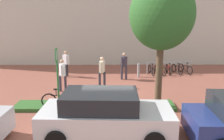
{
  "coord_description": "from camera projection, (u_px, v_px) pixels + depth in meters",
  "views": [
    {
      "loc": [
        0.1,
        -11.6,
        3.88
      ],
      "look_at": [
        0.22,
        1.02,
        1.02
      ],
      "focal_mm": 37.19,
      "sensor_mm": 36.0,
      "label": 1
    }
  ],
  "objects": [
    {
      "name": "person_shirt_blue",
      "position": [
        62.0,
        73.0,
        12.43
      ],
      "size": [
        0.39,
        0.55,
        1.72
      ],
      "color": "#383342",
      "rests_on": "ground"
    },
    {
      "name": "bollard_steel",
      "position": [
        138.0,
        70.0,
        15.43
      ],
      "size": [
        0.16,
        0.16,
        0.9
      ],
      "primitive_type": "cylinder",
      "color": "#ADADB2",
      "rests_on": "ground"
    },
    {
      "name": "planter_strip",
      "position": [
        95.0,
        106.0,
        10.24
      ],
      "size": [
        7.0,
        1.1,
        0.16
      ],
      "primitive_type": "cube",
      "color": "#336028",
      "rests_on": "ground"
    },
    {
      "name": "building_facade",
      "position": [
        109.0,
        4.0,
        19.0
      ],
      "size": [
        28.0,
        1.2,
        10.0
      ],
      "primitive_type": "cube",
      "color": "beige",
      "rests_on": "ground"
    },
    {
      "name": "ground_plane",
      "position": [
        108.0,
        93.0,
        12.17
      ],
      "size": [
        60.0,
        60.0,
        0.0
      ],
      "primitive_type": "plane",
      "color": "brown"
    },
    {
      "name": "car_white_hatch",
      "position": [
        105.0,
        115.0,
        7.62
      ],
      "size": [
        4.37,
        2.16,
        1.54
      ],
      "color": "silver",
      "rests_on": "ground"
    },
    {
      "name": "bike_at_sign",
      "position": [
        61.0,
        99.0,
        10.24
      ],
      "size": [
        1.67,
        0.43,
        0.86
      ],
      "color": "black",
      "rests_on": "ground"
    },
    {
      "name": "person_suited_navy",
      "position": [
        124.0,
        64.0,
        14.74
      ],
      "size": [
        0.42,
        0.52,
        1.72
      ],
      "color": "#383342",
      "rests_on": "ground"
    },
    {
      "name": "person_casual_tan",
      "position": [
        66.0,
        62.0,
        15.47
      ],
      "size": [
        0.48,
        0.46,
        1.72
      ],
      "color": "#2D2D38",
      "rests_on": "ground"
    },
    {
      "name": "parking_sign_post",
      "position": [
        57.0,
        70.0,
        9.86
      ],
      "size": [
        0.08,
        0.36,
        2.64
      ],
      "color": "#2D7238",
      "rests_on": "ground"
    },
    {
      "name": "bike_rack_cluster",
      "position": [
        169.0,
        69.0,
        16.32
      ],
      "size": [
        3.18,
        1.87,
        0.83
      ],
      "color": "#99999E",
      "rests_on": "ground"
    },
    {
      "name": "tree_sidewalk",
      "position": [
        162.0,
        15.0,
        9.22
      ],
      "size": [
        2.6,
        2.6,
        5.44
      ],
      "color": "brown",
      "rests_on": "ground"
    },
    {
      "name": "person_shirt_white",
      "position": [
        102.0,
        70.0,
        13.2
      ],
      "size": [
        0.41,
        0.59,
        1.72
      ],
      "color": "#2D2D38",
      "rests_on": "ground"
    }
  ]
}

